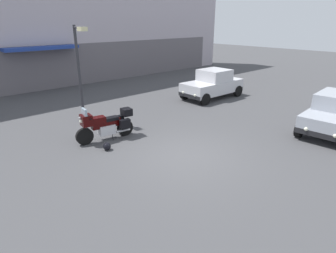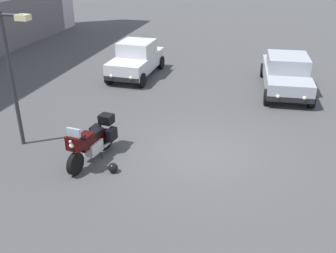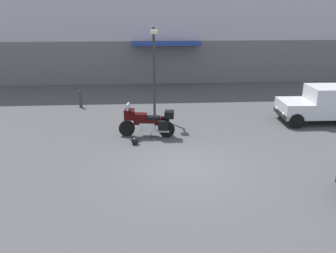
# 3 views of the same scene
# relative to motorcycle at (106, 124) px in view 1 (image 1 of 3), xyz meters

# --- Properties ---
(ground_plane) EXTENTS (80.00, 80.00, 0.00)m
(ground_plane) POSITION_rel_motorcycle_xyz_m (1.20, -3.02, -0.62)
(ground_plane) COLOR #424244
(motorcycle) EXTENTS (2.26, 0.89, 1.36)m
(motorcycle) POSITION_rel_motorcycle_xyz_m (0.00, 0.00, 0.00)
(motorcycle) COLOR black
(motorcycle) RESTS_ON ground
(helmet) EXTENTS (0.28, 0.28, 0.28)m
(helmet) POSITION_rel_motorcycle_xyz_m (-0.51, -0.83, -0.48)
(helmet) COLOR black
(helmet) RESTS_ON ground
(car_hatchback_near) EXTENTS (3.91, 1.86, 1.64)m
(car_hatchback_near) POSITION_rel_motorcycle_xyz_m (7.89, 1.35, 0.19)
(car_hatchback_near) COLOR silver
(car_hatchback_near) RESTS_ON ground
(streetlamp_curbside) EXTENTS (0.28, 0.94, 4.12)m
(streetlamp_curbside) POSITION_rel_motorcycle_xyz_m (0.35, 2.42, 1.93)
(streetlamp_curbside) COLOR #2D2D33
(streetlamp_curbside) RESTS_ON ground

